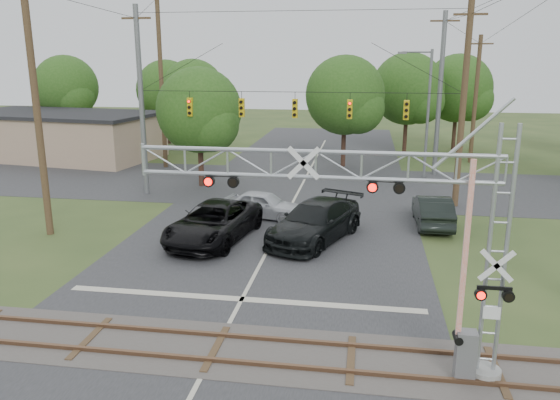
% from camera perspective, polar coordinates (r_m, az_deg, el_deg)
% --- Properties ---
extents(ground, '(160.00, 160.00, 0.00)m').
position_cam_1_polar(ground, '(15.32, -8.83, -18.89)').
color(ground, '#314620').
rests_on(ground, ground).
extents(road_main, '(14.00, 90.00, 0.02)m').
position_cam_1_polar(road_main, '(24.01, -1.61, -5.88)').
color(road_main, '#2C2C2E').
rests_on(road_main, ground).
extents(road_cross, '(90.00, 12.00, 0.02)m').
position_cam_1_polar(road_cross, '(37.30, 2.31, 1.58)').
color(road_cross, '#2C2C2E').
rests_on(road_cross, ground).
extents(railroad_track, '(90.00, 3.20, 0.17)m').
position_cam_1_polar(railroad_track, '(16.93, -6.73, -15.17)').
color(railroad_track, '#45403C').
rests_on(railroad_track, ground).
extents(crossing_gantry, '(9.87, 0.88, 6.90)m').
position_cam_1_polar(crossing_gantry, '(14.38, 10.70, -2.50)').
color(crossing_gantry, gray).
rests_on(crossing_gantry, ground).
extents(traffic_signal_span, '(19.34, 0.36, 11.50)m').
position_cam_1_polar(traffic_signal_span, '(32.38, 3.24, 9.82)').
color(traffic_signal_span, slate).
rests_on(traffic_signal_span, ground).
extents(pickup_black, '(3.92, 6.82, 1.79)m').
position_cam_1_polar(pickup_black, '(25.98, -6.94, -2.32)').
color(pickup_black, black).
rests_on(pickup_black, ground).
extents(car_dark, '(4.84, 6.91, 1.86)m').
position_cam_1_polar(car_dark, '(25.84, 3.70, -2.26)').
color(car_dark, black).
rests_on(car_dark, ground).
extents(sedan_silver, '(4.55, 2.61, 1.46)m').
position_cam_1_polar(sedan_silver, '(29.55, -1.72, -0.47)').
color(sedan_silver, '#B8BBC1').
rests_on(sedan_silver, ground).
extents(suv_dark, '(1.76, 4.86, 1.59)m').
position_cam_1_polar(suv_dark, '(29.22, 15.66, -1.05)').
color(suv_dark, black).
rests_on(suv_dark, ground).
extents(commercial_building, '(17.93, 10.99, 3.93)m').
position_cam_1_polar(commercial_building, '(51.13, -22.08, 6.31)').
color(commercial_building, tan).
rests_on(commercial_building, ground).
extents(streetlight, '(2.41, 0.25, 9.02)m').
position_cam_1_polar(streetlight, '(40.21, 14.98, 9.32)').
color(streetlight, slate).
rests_on(streetlight, ground).
extents(utility_poles, '(26.31, 28.22, 13.40)m').
position_cam_1_polar(utility_poles, '(33.84, 5.05, 10.75)').
color(utility_poles, '#463020').
rests_on(utility_poles, ground).
extents(treeline, '(56.65, 24.44, 8.99)m').
position_cam_1_polar(treeline, '(47.59, 6.29, 11.10)').
color(treeline, '#372219').
rests_on(treeline, ground).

